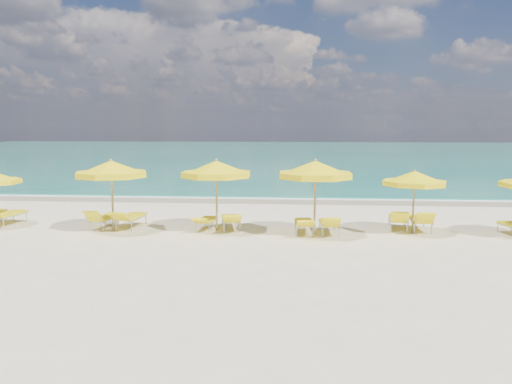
{
  "coord_description": "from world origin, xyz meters",
  "views": [
    {
      "loc": [
        1.47,
        -17.04,
        3.72
      ],
      "look_at": [
        0.0,
        1.5,
        1.2
      ],
      "focal_mm": 35.0,
      "sensor_mm": 36.0,
      "label": 1
    }
  ],
  "objects": [
    {
      "name": "lounger_2_right",
      "position": [
        -4.47,
        0.35,
        0.24
      ],
      "size": [
        0.85,
        2.02,
        0.79
      ],
      "rotation": [
        0.0,
        0.0,
        -0.11
      ],
      "color": "#A5A8AD",
      "rests_on": "ground"
    },
    {
      "name": "lounger_3_right",
      "position": [
        -0.81,
        0.34,
        0.22
      ],
      "size": [
        0.96,
        1.98,
        0.74
      ],
      "rotation": [
        0.0,
        0.0,
        0.19
      ],
      "color": "#A5A8AD",
      "rests_on": "ground"
    },
    {
      "name": "lounger_4_right",
      "position": [
        2.64,
        -0.11,
        0.22
      ],
      "size": [
        0.65,
        1.8,
        0.77
      ],
      "rotation": [
        0.0,
        0.0,
        0.03
      ],
      "color": "#A5A8AD",
      "rests_on": "ground"
    },
    {
      "name": "wet_sand_band",
      "position": [
        0.0,
        7.4,
        0.0
      ],
      "size": [
        120.0,
        2.6,
        0.01
      ],
      "primitive_type": "cube",
      "color": "tan",
      "rests_on": "ground"
    },
    {
      "name": "lounger_2_left",
      "position": [
        -5.42,
        0.22,
        0.22
      ],
      "size": [
        0.74,
        1.76,
        0.81
      ],
      "rotation": [
        0.0,
        0.0,
        -0.1
      ],
      "color": "#A5A8AD",
      "rests_on": "ground"
    },
    {
      "name": "ground_plane",
      "position": [
        0.0,
        0.0,
        0.0
      ],
      "size": [
        120.0,
        120.0,
        0.0
      ],
      "primitive_type": "plane",
      "color": "beige"
    },
    {
      "name": "foam_line",
      "position": [
        0.0,
        8.2,
        0.0
      ],
      "size": [
        120.0,
        1.2,
        0.03
      ],
      "primitive_type": "cube",
      "color": "white",
      "rests_on": "ground"
    },
    {
      "name": "lounger_5_left",
      "position": [
        5.14,
        0.8,
        0.23
      ],
      "size": [
        0.87,
        1.93,
        0.85
      ],
      "rotation": [
        0.0,
        0.0,
        -0.14
      ],
      "color": "#A5A8AD",
      "rests_on": "ground"
    },
    {
      "name": "ocean",
      "position": [
        0.0,
        48.0,
        0.0
      ],
      "size": [
        120.0,
        80.0,
        0.3
      ],
      "primitive_type": "cube",
      "color": "#14735B",
      "rests_on": "ground"
    },
    {
      "name": "whitecap_far",
      "position": [
        8.0,
        24.0,
        0.0
      ],
      "size": [
        18.0,
        0.3,
        0.05
      ],
      "primitive_type": "cube",
      "color": "white",
      "rests_on": "ground"
    },
    {
      "name": "lounger_3_left",
      "position": [
        -1.69,
        0.31,
        0.19
      ],
      "size": [
        0.71,
        1.71,
        0.61
      ],
      "rotation": [
        0.0,
        0.0,
        -0.11
      ],
      "color": "#A5A8AD",
      "rests_on": "ground"
    },
    {
      "name": "umbrella_5",
      "position": [
        5.52,
        0.21,
        1.89
      ],
      "size": [
        2.34,
        2.34,
        2.21
      ],
      "rotation": [
        0.0,
        0.0,
        0.07
      ],
      "color": "#A38951",
      "rests_on": "ground"
    },
    {
      "name": "lounger_1_right",
      "position": [
        -9.25,
        0.51,
        0.24
      ],
      "size": [
        0.89,
        1.96,
        0.89
      ],
      "rotation": [
        0.0,
        0.0,
        -0.13
      ],
      "color": "#A5A8AD",
      "rests_on": "ground"
    },
    {
      "name": "umbrella_4",
      "position": [
        2.14,
        -0.31,
        2.21
      ],
      "size": [
        3.33,
        3.33,
        2.59
      ],
      "rotation": [
        0.0,
        0.0,
        -0.39
      ],
      "color": "#A38951",
      "rests_on": "ground"
    },
    {
      "name": "whitecap_near",
      "position": [
        -6.0,
        17.0,
        0.0
      ],
      "size": [
        14.0,
        0.36,
        0.05
      ],
      "primitive_type": "cube",
      "color": "white",
      "rests_on": "ground"
    },
    {
      "name": "umbrella_2",
      "position": [
        -4.91,
        -0.25,
        2.17
      ],
      "size": [
        2.64,
        2.64,
        2.55
      ],
      "rotation": [
        0.0,
        0.0,
        -0.05
      ],
      "color": "#A38951",
      "rests_on": "ground"
    },
    {
      "name": "umbrella_3",
      "position": [
        -1.28,
        0.1,
        2.16
      ],
      "size": [
        3.21,
        3.21,
        2.54
      ],
      "rotation": [
        0.0,
        0.0,
        -0.35
      ],
      "color": "#A38951",
      "rests_on": "ground"
    },
    {
      "name": "lounger_5_right",
      "position": [
        5.87,
        0.68,
        0.23
      ],
      "size": [
        0.71,
        1.9,
        0.86
      ],
      "rotation": [
        0.0,
        0.0,
        -0.05
      ],
      "color": "#A5A8AD",
      "rests_on": "ground"
    },
    {
      "name": "lounger_4_left",
      "position": [
        1.79,
        -0.11,
        0.22
      ],
      "size": [
        0.69,
        1.89,
        0.69
      ],
      "rotation": [
        0.0,
        0.0,
        0.05
      ],
      "color": "#A5A8AD",
      "rests_on": "ground"
    }
  ]
}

